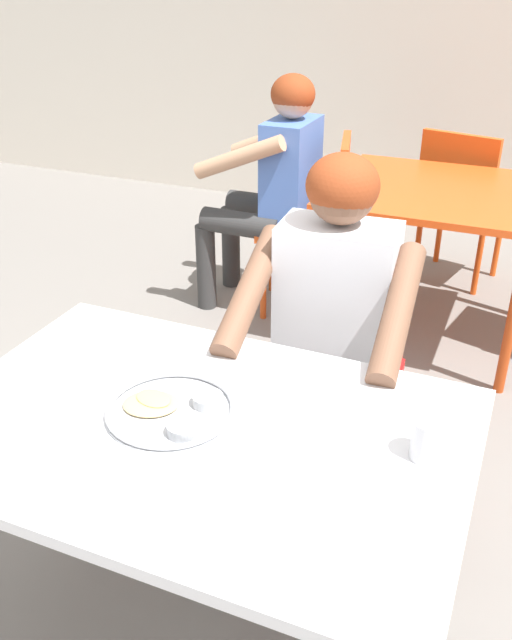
{
  "coord_description": "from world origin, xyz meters",
  "views": [
    {
      "loc": [
        0.51,
        -1.1,
        1.65
      ],
      "look_at": [
        -0.06,
        0.24,
        0.87
      ],
      "focal_mm": 38.43,
      "sensor_mm": 36.0,
      "label": 1
    }
  ],
  "objects_px": {
    "table_background_red": "(437,206)",
    "chair_red_far": "(460,197)",
    "chair_foreground": "(341,359)",
    "chair_red_left": "(319,214)",
    "thali_tray": "(172,410)",
    "patron_background": "(273,174)",
    "drinking_cup": "(428,438)",
    "table_foreground": "(198,450)",
    "diner_foreground": "(328,326)"
  },
  "relations": [
    {
      "from": "diner_foreground",
      "to": "chair_foreground",
      "type": "bearing_deg",
      "value": 92.7
    },
    {
      "from": "thali_tray",
      "to": "chair_red_far",
      "type": "height_order",
      "value": "chair_red_far"
    },
    {
      "from": "table_foreground",
      "to": "drinking_cup",
      "type": "bearing_deg",
      "value": 9.92
    },
    {
      "from": "table_background_red",
      "to": "chair_red_far",
      "type": "relative_size",
      "value": 1.09
    },
    {
      "from": "chair_red_left",
      "to": "chair_foreground",
      "type": "bearing_deg",
      "value": -68.43
    },
    {
      "from": "chair_foreground",
      "to": "chair_red_far",
      "type": "xyz_separation_m",
      "value": [
        0.12,
        1.81,
        0.03
      ]
    },
    {
      "from": "table_foreground",
      "to": "drinking_cup",
      "type": "height_order",
      "value": "drinking_cup"
    },
    {
      "from": "drinking_cup",
      "to": "chair_red_far",
      "type": "relative_size",
      "value": 0.11
    },
    {
      "from": "patron_background",
      "to": "chair_foreground",
      "type": "bearing_deg",
      "value": -58.44
    },
    {
      "from": "chair_foreground",
      "to": "patron_background",
      "type": "bearing_deg",
      "value": 121.56
    },
    {
      "from": "table_foreground",
      "to": "chair_foreground",
      "type": "bearing_deg",
      "value": 82.42
    },
    {
      "from": "drinking_cup",
      "to": "table_background_red",
      "type": "distance_m",
      "value": 1.89
    },
    {
      "from": "thali_tray",
      "to": "drinking_cup",
      "type": "bearing_deg",
      "value": 7.55
    },
    {
      "from": "chair_foreground",
      "to": "chair_red_left",
      "type": "relative_size",
      "value": 0.91
    },
    {
      "from": "table_foreground",
      "to": "drinking_cup",
      "type": "relative_size",
      "value": 13.0
    },
    {
      "from": "thali_tray",
      "to": "chair_red_far",
      "type": "relative_size",
      "value": 0.35
    },
    {
      "from": "thali_tray",
      "to": "chair_foreground",
      "type": "relative_size",
      "value": 0.37
    },
    {
      "from": "diner_foreground",
      "to": "table_background_red",
      "type": "bearing_deg",
      "value": 86.43
    },
    {
      "from": "drinking_cup",
      "to": "chair_red_far",
      "type": "xyz_separation_m",
      "value": [
        -0.26,
        2.53,
        -0.27
      ]
    },
    {
      "from": "table_background_red",
      "to": "chair_foreground",
      "type": "bearing_deg",
      "value": -94.77
    },
    {
      "from": "chair_foreground",
      "to": "chair_red_left",
      "type": "xyz_separation_m",
      "value": [
        -0.48,
        1.21,
        0.05
      ]
    },
    {
      "from": "table_background_red",
      "to": "chair_red_left",
      "type": "relative_size",
      "value": 1.05
    },
    {
      "from": "table_foreground",
      "to": "thali_tray",
      "type": "relative_size",
      "value": 4.05
    },
    {
      "from": "chair_red_far",
      "to": "patron_background",
      "type": "bearing_deg",
      "value": -140.89
    },
    {
      "from": "chair_red_left",
      "to": "drinking_cup",
      "type": "bearing_deg",
      "value": -65.95
    },
    {
      "from": "thali_tray",
      "to": "chair_foreground",
      "type": "xyz_separation_m",
      "value": [
        0.18,
        0.8,
        -0.27
      ]
    },
    {
      "from": "table_foreground",
      "to": "diner_foreground",
      "type": "bearing_deg",
      "value": 78.74
    },
    {
      "from": "diner_foreground",
      "to": "chair_red_far",
      "type": "height_order",
      "value": "diner_foreground"
    },
    {
      "from": "chair_foreground",
      "to": "table_background_red",
      "type": "distance_m",
      "value": 1.16
    },
    {
      "from": "drinking_cup",
      "to": "chair_red_far",
      "type": "height_order",
      "value": "chair_red_far"
    },
    {
      "from": "thali_tray",
      "to": "table_background_red",
      "type": "bearing_deg",
      "value": 81.99
    },
    {
      "from": "table_foreground",
      "to": "patron_background",
      "type": "relative_size",
      "value": 1.02
    },
    {
      "from": "drinking_cup",
      "to": "diner_foreground",
      "type": "distance_m",
      "value": 0.63
    },
    {
      "from": "thali_tray",
      "to": "chair_red_far",
      "type": "bearing_deg",
      "value": 83.39
    },
    {
      "from": "table_background_red",
      "to": "patron_background",
      "type": "distance_m",
      "value": 0.8
    },
    {
      "from": "diner_foreground",
      "to": "chair_red_far",
      "type": "relative_size",
      "value": 1.38
    },
    {
      "from": "chair_foreground",
      "to": "table_foreground",
      "type": "bearing_deg",
      "value": -97.58
    },
    {
      "from": "chair_red_left",
      "to": "patron_background",
      "type": "xyz_separation_m",
      "value": [
        -0.22,
        -0.07,
        0.2
      ]
    },
    {
      "from": "chair_foreground",
      "to": "diner_foreground",
      "type": "relative_size",
      "value": 0.68
    },
    {
      "from": "diner_foreground",
      "to": "patron_background",
      "type": "xyz_separation_m",
      "value": [
        -0.71,
        1.36,
        0.01
      ]
    },
    {
      "from": "thali_tray",
      "to": "chair_foreground",
      "type": "distance_m",
      "value": 0.86
    },
    {
      "from": "drinking_cup",
      "to": "patron_background",
      "type": "relative_size",
      "value": 0.08
    },
    {
      "from": "thali_tray",
      "to": "table_background_red",
      "type": "height_order",
      "value": "thali_tray"
    },
    {
      "from": "drinking_cup",
      "to": "thali_tray",
      "type": "bearing_deg",
      "value": -172.45
    },
    {
      "from": "diner_foreground",
      "to": "chair_red_far",
      "type": "distance_m",
      "value": 2.04
    },
    {
      "from": "diner_foreground",
      "to": "table_background_red",
      "type": "height_order",
      "value": "diner_foreground"
    },
    {
      "from": "thali_tray",
      "to": "chair_foreground",
      "type": "bearing_deg",
      "value": 77.46
    },
    {
      "from": "table_foreground",
      "to": "diner_foreground",
      "type": "xyz_separation_m",
      "value": [
        0.12,
        0.59,
        0.05
      ]
    },
    {
      "from": "drinking_cup",
      "to": "chair_red_left",
      "type": "xyz_separation_m",
      "value": [
        -0.86,
        1.93,
        -0.26
      ]
    },
    {
      "from": "thali_tray",
      "to": "patron_background",
      "type": "height_order",
      "value": "patron_background"
    }
  ]
}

